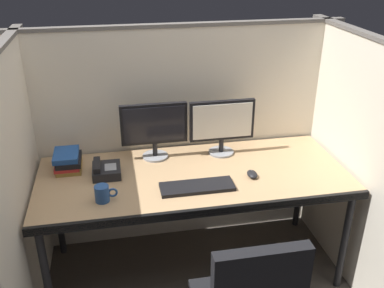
{
  "coord_description": "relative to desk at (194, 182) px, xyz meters",
  "views": [
    {
      "loc": [
        -0.45,
        -2.0,
        2.06
      ],
      "look_at": [
        0.0,
        0.35,
        0.92
      ],
      "focal_mm": 40.66,
      "sensor_mm": 36.0,
      "label": 1
    }
  ],
  "objects": [
    {
      "name": "cubicle_partition_left",
      "position": [
        -0.99,
        -0.09,
        0.1
      ],
      "size": [
        0.06,
        1.41,
        1.57
      ],
      "color": "beige",
      "rests_on": "ground"
    },
    {
      "name": "desk",
      "position": [
        0.0,
        0.0,
        0.0
      ],
      "size": [
        1.9,
        0.8,
        0.74
      ],
      "color": "tan",
      "rests_on": "ground"
    },
    {
      "name": "coffee_mug",
      "position": [
        -0.55,
        -0.19,
        0.1
      ],
      "size": [
        0.13,
        0.08,
        0.09
      ],
      "color": "#264C8C",
      "rests_on": "desk"
    },
    {
      "name": "keyboard_main",
      "position": [
        -0.01,
        -0.16,
        0.06
      ],
      "size": [
        0.43,
        0.15,
        0.02
      ],
      "primitive_type": "cube",
      "color": "black",
      "rests_on": "desk"
    },
    {
      "name": "computer_mouse",
      "position": [
        0.34,
        -0.09,
        0.07
      ],
      "size": [
        0.06,
        0.1,
        0.04
      ],
      "color": "black",
      "rests_on": "desk"
    },
    {
      "name": "cubicle_partition_rear",
      "position": [
        0.0,
        0.46,
        0.1
      ],
      "size": [
        2.21,
        0.06,
        1.57
      ],
      "color": "beige",
      "rests_on": "ground"
    },
    {
      "name": "monitor_right",
      "position": [
        0.24,
        0.26,
        0.27
      ],
      "size": [
        0.43,
        0.17,
        0.37
      ],
      "color": "gray",
      "rests_on": "desk"
    },
    {
      "name": "book_stack",
      "position": [
        -0.76,
        0.23,
        0.1
      ],
      "size": [
        0.16,
        0.22,
        0.11
      ],
      "color": "olive",
      "rests_on": "desk"
    },
    {
      "name": "cubicle_partition_right",
      "position": [
        0.99,
        -0.09,
        0.1
      ],
      "size": [
        0.06,
        1.41,
        1.57
      ],
      "color": "beige",
      "rests_on": "ground"
    },
    {
      "name": "desk_phone",
      "position": [
        -0.53,
        0.1,
        0.08
      ],
      "size": [
        0.17,
        0.19,
        0.09
      ],
      "color": "black",
      "rests_on": "desk"
    },
    {
      "name": "monitor_left",
      "position": [
        -0.21,
        0.28,
        0.27
      ],
      "size": [
        0.43,
        0.17,
        0.37
      ],
      "color": "gray",
      "rests_on": "desk"
    }
  ]
}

